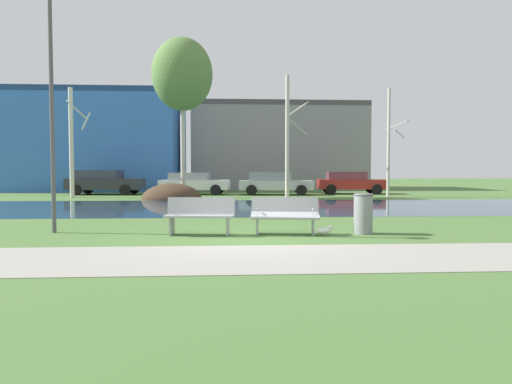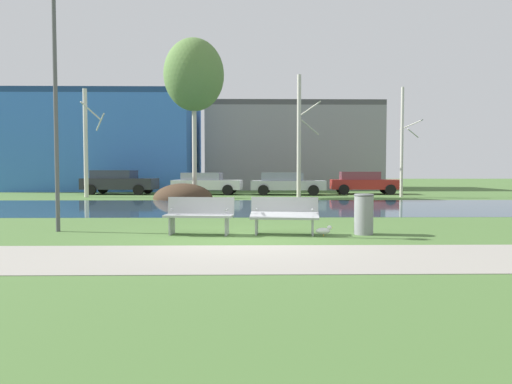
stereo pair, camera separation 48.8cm
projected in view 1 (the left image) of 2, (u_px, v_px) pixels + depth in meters
name	position (u px, v px, depth m)	size (l,w,h in m)	color
ground_plane	(236.00, 205.00, 20.03)	(120.00, 120.00, 0.00)	#476B33
paved_path_strip	(247.00, 258.00, 7.87)	(60.00, 2.56, 0.01)	gray
river_band	(236.00, 207.00, 18.76)	(80.00, 8.38, 0.01)	#284256
soil_mound	(172.00, 199.00, 23.78)	(3.11, 2.86, 1.65)	#423021
bench_left	(200.00, 215.00, 10.70)	(1.65, 0.72, 0.87)	#9EA0A3
bench_right	(285.00, 214.00, 10.82)	(1.65, 0.72, 0.87)	#9EA0A3
trash_bin	(363.00, 213.00, 10.89)	(0.47, 0.47, 0.95)	gray
seagull	(325.00, 230.00, 10.55)	(0.40, 0.15, 0.25)	white
streetlamp	(51.00, 69.00, 10.90)	(0.32, 0.32, 5.95)	#4C4C51
birch_far_left	(72.00, 141.00, 24.99)	(1.23, 2.06, 6.01)	beige
birch_left	(182.00, 75.00, 24.47)	(3.24, 3.24, 8.58)	#BCB7A8
birch_center_left	(288.00, 135.00, 25.77)	(1.32, 2.32, 6.83)	#BCB7A8
birch_center	(389.00, 142.00, 25.89)	(1.21, 2.03, 6.12)	#BCB7A8
parked_van_nearest_dark	(104.00, 182.00, 28.26)	(4.65, 2.35, 1.51)	#282B30
parked_sedan_second_white	(194.00, 183.00, 28.33)	(4.37, 2.41, 1.35)	silver
parked_hatch_third_silver	(275.00, 183.00, 28.05)	(4.64, 2.45, 1.37)	#B2B5BC
parked_wagon_fourth_red	(350.00, 182.00, 29.16)	(4.41, 2.41, 1.41)	maroon
building_blue_store	(95.00, 143.00, 35.47)	(13.15, 9.65, 7.21)	#3870C6
building_grey_warehouse	(276.00, 148.00, 38.12)	(13.51, 8.14, 6.76)	gray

